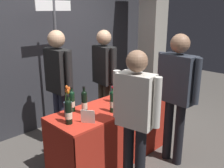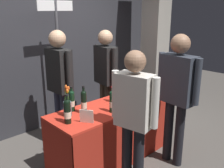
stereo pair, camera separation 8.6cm
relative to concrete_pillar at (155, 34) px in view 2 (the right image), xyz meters
name	(u,v)px [view 2 (the right image)]	position (x,y,z in m)	size (l,w,h in m)	color
ground_plane	(112,157)	(-1.95, -0.81, -1.55)	(12.00, 12.00, 0.00)	#514C47
back_partition	(48,55)	(-1.95, 0.81, -0.29)	(6.70, 0.12, 2.52)	#2D2D33
concrete_pillar	(155,34)	(0.00, 0.00, 0.00)	(0.40, 0.40, 3.10)	gray
tasting_table	(112,123)	(-1.95, -0.81, -1.02)	(1.74, 0.64, 0.79)	red
featured_wine_bottle	(143,84)	(-1.21, -0.72, -0.64)	(0.08, 0.08, 0.29)	black
display_bottle_0	(148,89)	(-1.32, -0.90, -0.64)	(0.08, 0.08, 0.29)	black
display_bottle_1	(116,93)	(-1.83, -0.76, -0.63)	(0.08, 0.08, 0.33)	#192333
display_bottle_2	(72,100)	(-2.43, -0.59, -0.63)	(0.07, 0.07, 0.32)	black
display_bottle_3	(112,101)	(-2.09, -0.97, -0.62)	(0.07, 0.07, 0.33)	black
display_bottle_4	(67,111)	(-2.67, -0.86, -0.62)	(0.08, 0.08, 0.34)	black
display_bottle_5	(84,102)	(-2.37, -0.76, -0.61)	(0.07, 0.07, 0.35)	black
display_bottle_6	(129,85)	(-1.40, -0.61, -0.64)	(0.07, 0.07, 0.29)	black
wine_glass_near_vendor	(137,95)	(-1.59, -0.92, -0.67)	(0.07, 0.07, 0.13)	silver
flower_vase	(67,106)	(-2.56, -0.69, -0.63)	(0.10, 0.10, 0.39)	slate
brochure_stand	(87,116)	(-2.52, -1.00, -0.68)	(0.16, 0.01, 0.16)	silver
vendor_presenter	(60,79)	(-2.25, -0.03, -0.50)	(0.24, 0.55, 1.75)	#2D3347
vendor_assistant	(106,73)	(-1.44, -0.12, -0.52)	(0.27, 0.56, 1.71)	#4C4233
taster_foreground_right	(134,112)	(-2.23, -1.44, -0.58)	(0.28, 0.55, 1.63)	black
taster_foreground_left	(177,88)	(-1.41, -1.44, -0.49)	(0.25, 0.63, 1.74)	black
booth_signpost	(58,55)	(-2.02, 0.33, -0.21)	(0.60, 0.04, 2.18)	#47474C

